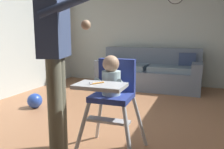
% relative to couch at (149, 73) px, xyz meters
% --- Properties ---
extents(ground, '(6.13, 7.30, 0.10)m').
position_rel_couch_xyz_m(ground, '(0.00, -2.36, -0.38)').
color(ground, '#A56E4A').
extents(wall_far, '(5.33, 0.06, 2.51)m').
position_rel_couch_xyz_m(wall_far, '(0.00, 0.52, 0.92)').
color(wall_far, silver).
rests_on(wall_far, ground).
extents(couch, '(2.17, 0.86, 0.86)m').
position_rel_couch_xyz_m(couch, '(0.00, 0.00, 0.00)').
color(couch, slate).
rests_on(couch, ground).
extents(high_chair, '(0.63, 0.74, 0.96)m').
position_rel_couch_xyz_m(high_chair, '(0.26, -2.93, 0.33)').
color(high_chair, silver).
rests_on(high_chair, ground).
extents(adult_standing, '(0.60, 0.49, 1.70)m').
position_rel_couch_xyz_m(adult_standing, '(-0.23, -3.08, 0.64)').
color(adult_standing, '#656450').
rests_on(adult_standing, ground).
extents(toy_ball, '(0.23, 0.23, 0.23)m').
position_rel_couch_xyz_m(toy_ball, '(-1.38, -2.05, -0.21)').
color(toy_ball, '#284CB7').
rests_on(toy_ball, ground).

